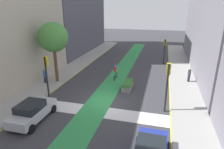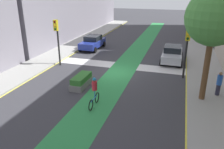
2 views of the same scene
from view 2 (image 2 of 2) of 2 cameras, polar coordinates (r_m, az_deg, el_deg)
The scene contains 15 objects.
ground_plane at distance 19.68m, azimuth 0.56°, elevation 0.47°, with size 120.00×120.00×0.00m, color #38383D.
bike_lane_paint at distance 19.56m, azimuth 1.92°, elevation 0.34°, with size 2.40×60.00×0.01m, color #2D8C47.
crosswalk_band at distance 21.49m, azimuth 2.07°, elevation 2.28°, with size 12.00×1.80×0.01m, color silver.
sidewalk_left at distance 19.09m, azimuth 22.70°, elevation -1.68°, with size 3.00×60.00×0.15m, color #9E9E99.
curb_stripe_left at distance 19.00m, azimuth 18.19°, elevation -1.41°, with size 0.16×60.00×0.01m, color yellow.
sidewalk_right at distance 22.81m, azimuth -17.84°, elevation 2.58°, with size 3.00×60.00×0.15m, color #9E9E99.
curb_stripe_right at distance 22.04m, azimuth -14.59°, elevation 2.08°, with size 0.16×60.00×0.01m, color yellow.
traffic_signal_near_right at distance 21.31m, azimuth -13.61°, elevation 9.82°, with size 0.35×0.52×4.24m.
traffic_signal_near_left at distance 18.50m, azimuth 18.26°, elevation 7.33°, with size 0.35×0.52×4.08m.
car_silver_left_near at distance 23.08m, azimuth 14.82°, elevation 5.00°, with size 2.04×4.21×1.57m.
car_blue_right_near at distance 27.24m, azimuth -4.86°, elevation 8.04°, with size 2.09×4.24×1.57m.
cyclist_in_lane at distance 13.99m, azimuth -4.46°, elevation -4.24°, with size 0.32×1.73×1.86m.
pedestrian_sidewalk_left_a at distance 16.61m, azimuth 25.20°, elevation -2.05°, with size 0.34×0.34×1.63m.
street_tree_near at distance 14.58m, azimuth 24.19°, elevation 12.73°, with size 3.31×3.31×6.82m.
median_planter at distance 17.03m, azimuth -7.65°, elevation -1.66°, with size 0.93×2.34×0.85m.
Camera 2 is at (-5.20, 17.66, 6.96)m, focal length 36.54 mm.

